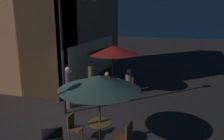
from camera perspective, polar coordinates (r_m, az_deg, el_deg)
ground_plane at (r=9.13m, az=-11.89°, el=-11.42°), size 60.00×60.00×0.00m
cafe_building at (r=13.67m, az=-17.08°, el=12.24°), size 8.98×8.67×7.19m
street_lamp_near_corner at (r=8.65m, az=-12.47°, el=9.48°), size 0.31×0.31×4.80m
cafe_table_0 at (r=11.34m, az=0.17°, el=-3.17°), size 0.73×0.73×0.71m
cafe_table_1 at (r=6.98m, az=-3.01°, el=-14.47°), size 0.69×0.69×0.77m
patio_umbrella_0 at (r=10.96m, az=0.18°, el=5.06°), size 2.43×2.43×2.37m
patio_umbrella_1 at (r=6.42m, az=-3.17°, el=-3.14°), size 2.33×2.33×2.19m
cafe_chair_0 at (r=10.62m, az=-1.38°, el=-4.08°), size 0.42×0.42×0.94m
cafe_chair_1 at (r=11.41m, az=4.61°, el=-3.04°), size 0.54×0.54×0.89m
cafe_chair_2 at (r=6.62m, az=3.50°, el=-16.00°), size 0.46×0.46×0.95m
cafe_chair_3 at (r=7.33m, az=-9.56°, el=-13.39°), size 0.39×0.39×0.87m
patron_seated_0 at (r=10.70m, az=-1.10°, el=-3.19°), size 0.56×0.40×1.24m
patron_seated_1 at (r=11.34m, az=3.88°, el=-2.32°), size 0.43×0.52×1.21m
patron_standing_2 at (r=10.88m, az=-5.36°, el=-2.24°), size 0.35×0.35×1.66m
patron_standing_3 at (r=9.68m, az=-10.78°, el=-4.27°), size 0.37×0.37×1.75m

